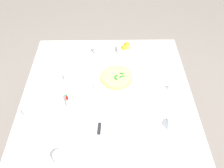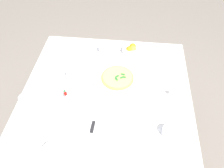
{
  "view_description": "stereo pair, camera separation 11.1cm",
  "coord_description": "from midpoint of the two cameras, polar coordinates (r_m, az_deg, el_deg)",
  "views": [
    {
      "loc": [
        -0.9,
        -0.02,
        1.88
      ],
      "look_at": [
        0.06,
        -0.03,
        0.76
      ],
      "focal_mm": 34.09,
      "sensor_mm": 36.0,
      "label": 1
    },
    {
      "loc": [
        -0.89,
        -0.13,
        1.88
      ],
      "look_at": [
        0.06,
        -0.03,
        0.76
      ],
      "focal_mm": 34.09,
      "sensor_mm": 36.0,
      "label": 2
    }
  ],
  "objects": [
    {
      "name": "salt_shaker",
      "position": [
        1.44,
        -10.19,
        -2.34
      ],
      "size": [
        0.03,
        0.03,
        0.06
      ],
      "color": "white",
      "rests_on": "dining_table"
    },
    {
      "name": "ground_plane",
      "position": [
        2.09,
        0.48,
        -15.08
      ],
      "size": [
        8.0,
        8.0,
        0.0
      ],
      "primitive_type": "plane",
      "color": "slate"
    },
    {
      "name": "water_glass_right_edge",
      "position": [
        1.21,
        -13.39,
        -17.79
      ],
      "size": [
        0.07,
        0.07,
        0.11
      ],
      "color": "white",
      "rests_on": "dining_table"
    },
    {
      "name": "napkin_folded",
      "position": [
        1.31,
        -2.25,
        -10.07
      ],
      "size": [
        0.23,
        0.14,
        0.02
      ],
      "rotation": [
        0.0,
        0.0,
        -0.05
      ],
      "color": "silver",
      "rests_on": "dining_table"
    },
    {
      "name": "water_glass_back_corner",
      "position": [
        1.41,
        -19.72,
        -5.1
      ],
      "size": [
        0.07,
        0.07,
        0.13
      ],
      "color": "white",
      "rests_on": "dining_table"
    },
    {
      "name": "dining_table",
      "position": [
        1.55,
        0.63,
        -5.28
      ],
      "size": [
        1.15,
        1.15,
        0.74
      ],
      "color": "white",
      "rests_on": "ground_plane"
    },
    {
      "name": "dinner_knife",
      "position": [
        1.3,
        -2.25,
        -9.65
      ],
      "size": [
        0.2,
        0.03,
        0.01
      ],
      "rotation": [
        0.0,
        0.0,
        -0.06
      ],
      "color": "silver",
      "rests_on": "napkin_folded"
    },
    {
      "name": "hot_sauce_bottle",
      "position": [
        1.41,
        -10.1,
        -3.03
      ],
      "size": [
        0.02,
        0.02,
        0.08
      ],
      "color": "#B7140F",
      "rests_on": "dining_table"
    },
    {
      "name": "pizza",
      "position": [
        1.51,
        3.6,
        1.69
      ],
      "size": [
        0.23,
        0.23,
        0.02
      ],
      "color": "tan",
      "rests_on": "pizza_plate"
    },
    {
      "name": "citrus_bowl",
      "position": [
        1.73,
        7.14,
        9.06
      ],
      "size": [
        0.15,
        0.15,
        0.07
      ],
      "color": "white",
      "rests_on": "dining_table"
    },
    {
      "name": "pizza_plate",
      "position": [
        1.52,
        3.56,
        1.34
      ],
      "size": [
        0.35,
        0.35,
        0.02
      ],
      "color": "white",
      "rests_on": "dining_table"
    },
    {
      "name": "coffee_cup_center_back",
      "position": [
        1.55,
        -8.85,
        2.76
      ],
      "size": [
        0.13,
        0.13,
        0.06
      ],
      "color": "white",
      "rests_on": "dining_table"
    },
    {
      "name": "coffee_cup_near_left",
      "position": [
        1.72,
        -0.42,
        9.25
      ],
      "size": [
        0.13,
        0.13,
        0.06
      ],
      "color": "white",
      "rests_on": "dining_table"
    },
    {
      "name": "pepper_shaker",
      "position": [
        1.4,
        -9.9,
        -4.19
      ],
      "size": [
        0.03,
        0.03,
        0.06
      ],
      "color": "white",
      "rests_on": "dining_table"
    },
    {
      "name": "menu_card",
      "position": [
        1.5,
        18.8,
        -2.04
      ],
      "size": [
        0.02,
        0.09,
        0.06
      ],
      "rotation": [
        0.0,
        0.0,
        4.88
      ],
      "color": "white",
      "rests_on": "dining_table"
    },
    {
      "name": "coffee_cup_far_left",
      "position": [
        1.31,
        17.3,
        -12.27
      ],
      "size": [
        0.13,
        0.13,
        0.06
      ],
      "color": "white",
      "rests_on": "dining_table"
    }
  ]
}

